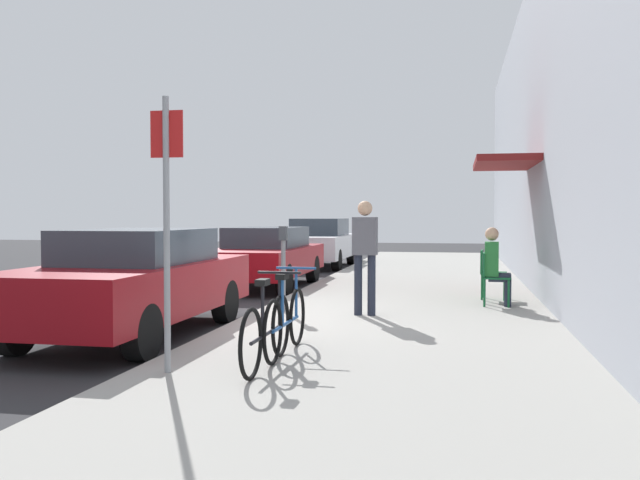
{
  "coord_description": "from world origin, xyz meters",
  "views": [
    {
      "loc": [
        3.08,
        -9.55,
        1.61
      ],
      "look_at": [
        0.02,
        5.56,
        1.04
      ],
      "focal_mm": 38.14,
      "sensor_mm": 36.0,
      "label": 1
    }
  ],
  "objects_px": {
    "parked_car_1": "(265,256)",
    "parked_car_2": "(319,242)",
    "bicycle_1": "(267,331)",
    "parking_meter": "(283,262)",
    "cafe_chair_0": "(491,275)",
    "pedestrian_standing": "(365,248)",
    "parked_car_0": "(134,281)",
    "bicycle_0": "(286,321)",
    "street_sign": "(167,212)",
    "cafe_chair_1": "(489,271)",
    "seated_patron_0": "(495,263)"
  },
  "relations": [
    {
      "from": "parked_car_2",
      "to": "bicycle_1",
      "type": "bearing_deg",
      "value": -80.54
    },
    {
      "from": "bicycle_0",
      "to": "pedestrian_standing",
      "type": "distance_m",
      "value": 3.09
    },
    {
      "from": "bicycle_0",
      "to": "cafe_chair_1",
      "type": "xyz_separation_m",
      "value": [
        2.35,
        5.37,
        0.14
      ]
    },
    {
      "from": "parked_car_2",
      "to": "pedestrian_standing",
      "type": "xyz_separation_m",
      "value": [
        2.84,
        -10.59,
        0.35
      ]
    },
    {
      "from": "parked_car_2",
      "to": "bicycle_1",
      "type": "xyz_separation_m",
      "value": [
        2.37,
        -14.21,
        -0.29
      ]
    },
    {
      "from": "bicycle_1",
      "to": "bicycle_0",
      "type": "bearing_deg",
      "value": 87.42
    },
    {
      "from": "parked_car_1",
      "to": "parked_car_2",
      "type": "relative_size",
      "value": 1.0
    },
    {
      "from": "parked_car_0",
      "to": "cafe_chair_0",
      "type": "relative_size",
      "value": 5.06
    },
    {
      "from": "parked_car_1",
      "to": "cafe_chair_0",
      "type": "bearing_deg",
      "value": -32.91
    },
    {
      "from": "seated_patron_0",
      "to": "pedestrian_standing",
      "type": "xyz_separation_m",
      "value": [
        -1.96,
        -1.48,
        0.3
      ]
    },
    {
      "from": "parking_meter",
      "to": "bicycle_1",
      "type": "relative_size",
      "value": 0.77
    },
    {
      "from": "parked_car_1",
      "to": "bicycle_0",
      "type": "relative_size",
      "value": 2.57
    },
    {
      "from": "parked_car_1",
      "to": "street_sign",
      "type": "relative_size",
      "value": 1.69
    },
    {
      "from": "parked_car_0",
      "to": "seated_patron_0",
      "type": "height_order",
      "value": "parked_car_0"
    },
    {
      "from": "parked_car_0",
      "to": "bicycle_0",
      "type": "height_order",
      "value": "parked_car_0"
    },
    {
      "from": "parking_meter",
      "to": "cafe_chair_1",
      "type": "distance_m",
      "value": 3.89
    },
    {
      "from": "street_sign",
      "to": "pedestrian_standing",
      "type": "bearing_deg",
      "value": 71.48
    },
    {
      "from": "parked_car_0",
      "to": "pedestrian_standing",
      "type": "xyz_separation_m",
      "value": [
        2.84,
        1.71,
        0.38
      ]
    },
    {
      "from": "street_sign",
      "to": "pedestrian_standing",
      "type": "relative_size",
      "value": 1.53
    },
    {
      "from": "parked_car_1",
      "to": "parked_car_0",
      "type": "bearing_deg",
      "value": -90.0
    },
    {
      "from": "street_sign",
      "to": "bicycle_1",
      "type": "bearing_deg",
      "value": 23.87
    },
    {
      "from": "parked_car_0",
      "to": "parked_car_1",
      "type": "bearing_deg",
      "value": 90.0
    },
    {
      "from": "parked_car_1",
      "to": "bicycle_1",
      "type": "height_order",
      "value": "parked_car_1"
    },
    {
      "from": "street_sign",
      "to": "cafe_chair_0",
      "type": "xyz_separation_m",
      "value": [
        3.24,
        5.49,
        -1.02
      ]
    },
    {
      "from": "parking_meter",
      "to": "bicycle_1",
      "type": "distance_m",
      "value": 3.89
    },
    {
      "from": "parking_meter",
      "to": "bicycle_0",
      "type": "xyz_separation_m",
      "value": [
        0.85,
        -3.15,
        -0.41
      ]
    },
    {
      "from": "parked_car_1",
      "to": "parked_car_2",
      "type": "xyz_separation_m",
      "value": [
        0.0,
        6.03,
        0.07
      ]
    },
    {
      "from": "cafe_chair_0",
      "to": "seated_patron_0",
      "type": "relative_size",
      "value": 0.67
    },
    {
      "from": "cafe_chair_1",
      "to": "cafe_chair_0",
      "type": "bearing_deg",
      "value": -90.02
    },
    {
      "from": "parked_car_0",
      "to": "cafe_chair_0",
      "type": "bearing_deg",
      "value": 33.98
    },
    {
      "from": "parking_meter",
      "to": "seated_patron_0",
      "type": "distance_m",
      "value": 3.51
    },
    {
      "from": "parked_car_2",
      "to": "parking_meter",
      "type": "distance_m",
      "value": 10.54
    },
    {
      "from": "seated_patron_0",
      "to": "cafe_chair_1",
      "type": "bearing_deg",
      "value": 93.84
    },
    {
      "from": "bicycle_1",
      "to": "seated_patron_0",
      "type": "xyz_separation_m",
      "value": [
        2.43,
        5.11,
        0.34
      ]
    },
    {
      "from": "seated_patron_0",
      "to": "pedestrian_standing",
      "type": "distance_m",
      "value": 2.48
    },
    {
      "from": "cafe_chair_0",
      "to": "pedestrian_standing",
      "type": "bearing_deg",
      "value": -141.92
    },
    {
      "from": "bicycle_1",
      "to": "parking_meter",
      "type": "bearing_deg",
      "value": 102.17
    },
    {
      "from": "street_sign",
      "to": "cafe_chair_1",
      "type": "distance_m",
      "value": 7.23
    },
    {
      "from": "cafe_chair_1",
      "to": "street_sign",
      "type": "bearing_deg",
      "value": -116.91
    },
    {
      "from": "parked_car_0",
      "to": "bicycle_0",
      "type": "relative_size",
      "value": 2.57
    },
    {
      "from": "bicycle_0",
      "to": "cafe_chair_0",
      "type": "height_order",
      "value": "bicycle_0"
    },
    {
      "from": "parked_car_2",
      "to": "cafe_chair_1",
      "type": "distance_m",
      "value": 9.48
    },
    {
      "from": "parked_car_0",
      "to": "street_sign",
      "type": "relative_size",
      "value": 1.69
    },
    {
      "from": "parked_car_0",
      "to": "parked_car_2",
      "type": "relative_size",
      "value": 1.0
    },
    {
      "from": "bicycle_1",
      "to": "cafe_chair_0",
      "type": "distance_m",
      "value": 5.64
    },
    {
      "from": "parking_meter",
      "to": "street_sign",
      "type": "height_order",
      "value": "street_sign"
    },
    {
      "from": "parked_car_2",
      "to": "bicycle_0",
      "type": "relative_size",
      "value": 2.57
    },
    {
      "from": "parking_meter",
      "to": "bicycle_0",
      "type": "distance_m",
      "value": 3.29
    },
    {
      "from": "parked_car_2",
      "to": "street_sign",
      "type": "height_order",
      "value": "street_sign"
    },
    {
      "from": "cafe_chair_0",
      "to": "cafe_chair_1",
      "type": "height_order",
      "value": "same"
    }
  ]
}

